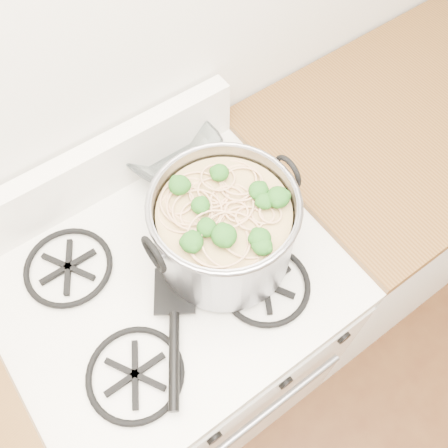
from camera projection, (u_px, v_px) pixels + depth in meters
gas_range at (182, 341)px, 1.54m from camera, size 0.76×0.66×0.92m
counter_left at (28, 442)px, 1.37m from camera, size 0.25×0.65×0.92m
counter_right at (386, 197)px, 1.78m from camera, size 1.00×0.65×0.92m
stock_pot at (224, 229)px, 1.06m from camera, size 0.34×0.31×0.21m
spatula at (174, 289)px, 1.09m from camera, size 0.41×0.42×0.02m
glass_bowl at (169, 153)px, 1.28m from camera, size 0.11×0.11×0.02m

